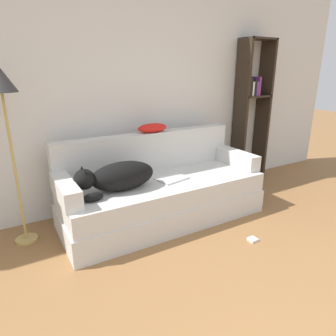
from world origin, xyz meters
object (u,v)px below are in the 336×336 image
object	(u,v)px
dog	(118,177)
throw_pillow	(152,128)
floor_lamp	(2,95)
bookshelf	(252,105)
laptop	(172,178)
couch	(163,199)
power_adapter	(253,240)

from	to	relation	value
dog	throw_pillow	distance (m)	0.78
dog	floor_lamp	size ratio (longest dim) A/B	0.48
dog	throw_pillow	size ratio (longest dim) A/B	2.21
throw_pillow	bookshelf	distance (m)	1.63
bookshelf	dog	bearing A→B (deg)	-166.62
laptop	throw_pillow	world-z (taller)	throw_pillow
dog	laptop	xyz separation A→B (m)	(0.59, 0.00, -0.13)
floor_lamp	throw_pillow	bearing A→B (deg)	3.12
couch	power_adapter	xyz separation A→B (m)	(0.51, -0.82, -0.21)
bookshelf	throw_pillow	bearing A→B (deg)	-175.71
couch	throw_pillow	size ratio (longest dim) A/B	6.14
couch	floor_lamp	distance (m)	1.77
throw_pillow	floor_lamp	distance (m)	1.47
floor_lamp	bookshelf	bearing A→B (deg)	3.75
laptop	bookshelf	world-z (taller)	bookshelf
bookshelf	floor_lamp	xyz separation A→B (m)	(-3.02, -0.20, 0.27)
dog	bookshelf	xyz separation A→B (m)	(2.19, 0.52, 0.49)
throw_pillow	dog	bearing A→B (deg)	-145.27
bookshelf	power_adapter	size ratio (longest dim) A/B	24.38
couch	dog	size ratio (longest dim) A/B	2.78
couch	throw_pillow	bearing A→B (deg)	80.08
dog	couch	bearing A→B (deg)	5.50
couch	laptop	world-z (taller)	laptop
laptop	floor_lamp	world-z (taller)	floor_lamp
bookshelf	floor_lamp	size ratio (longest dim) A/B	1.22
dog	laptop	bearing A→B (deg)	0.03
couch	power_adapter	world-z (taller)	couch
laptop	couch	bearing A→B (deg)	134.85
laptop	bookshelf	distance (m)	1.79
couch	power_adapter	bearing A→B (deg)	-58.01
power_adapter	bookshelf	bearing A→B (deg)	47.91
floor_lamp	power_adapter	world-z (taller)	floor_lamp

